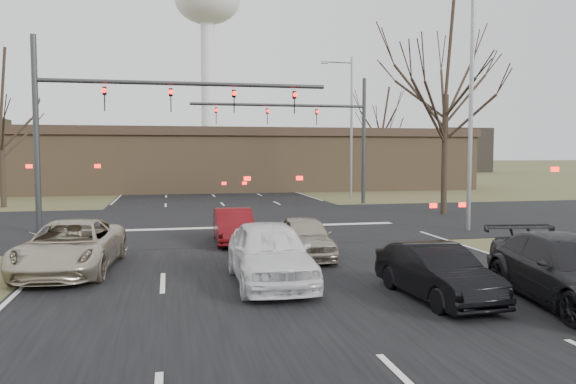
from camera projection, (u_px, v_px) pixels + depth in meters
name	position (u px, v px, depth m)	size (l,w,h in m)	color
ground	(329.00, 308.00, 11.97)	(360.00, 360.00, 0.00)	#4C4D29
road_main	(195.00, 178.00, 70.49)	(14.00, 300.00, 0.02)	black
road_cross	(240.00, 222.00, 26.60)	(200.00, 14.00, 0.02)	black
building	(230.00, 159.00, 49.26)	(42.40, 10.40, 5.30)	brown
water_tower	(207.00, 10.00, 127.70)	(15.00, 15.00, 44.50)	silver
mast_arm_near	(120.00, 109.00, 23.19)	(12.12, 0.24, 8.00)	#383A3D
mast_arm_far	(321.00, 125.00, 35.33)	(11.12, 0.24, 8.00)	#383A3D
streetlight_right_near	(467.00, 97.00, 23.16)	(2.34, 0.25, 10.00)	gray
streetlight_right_far	(349.00, 120.00, 39.85)	(2.34, 0.25, 10.00)	gray
tree_right_near	(447.00, 45.00, 29.23)	(6.90, 6.90, 11.50)	black
tree_right_far	(382.00, 110.00, 48.74)	(5.40, 5.40, 9.00)	black
car_silver_suv	(71.00, 247.00, 15.52)	(2.35, 5.09, 1.41)	#B4A892
car_white_sedan	(270.00, 253.00, 14.13)	(1.87, 4.65, 1.58)	white
car_black_hatch	(437.00, 273.00, 12.61)	(1.31, 3.76, 1.24)	black
car_charcoal_sedan	(571.00, 271.00, 12.22)	(2.08, 5.13, 1.49)	black
car_red_ahead	(234.00, 226.00, 20.44)	(1.33, 3.81, 1.26)	#5F0D11
car_silver_ahead	(305.00, 237.00, 17.62)	(1.54, 3.82, 1.30)	#A09381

